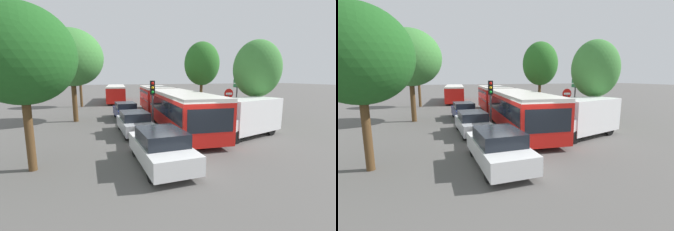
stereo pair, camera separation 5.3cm
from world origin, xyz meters
TOP-DOWN VIEW (x-y plane):
  - ground_plane at (0.00, 0.00)m, footprint 200.00×200.00m
  - articulated_bus at (1.49, 7.97)m, footprint 3.61×17.82m
  - city_bus_rear at (-1.70, 24.21)m, footprint 3.21×11.11m
  - queued_car_white at (-1.58, -1.41)m, footprint 2.09×4.47m
  - queued_car_silver at (-1.86, 4.19)m, footprint 1.99×4.25m
  - queued_car_navy at (-1.86, 9.70)m, footprint 1.97×4.22m
  - white_van at (4.72, 1.69)m, footprint 5.35×3.33m
  - traffic_light at (-0.61, 4.32)m, footprint 0.36×0.38m
  - no_entry_sign at (4.82, 3.94)m, footprint 0.70×0.08m
  - direction_sign_post at (6.37, 5.30)m, footprint 0.31×1.39m
  - tree_left_near at (-6.56, -0.52)m, footprint 3.89×3.89m
  - tree_left_mid at (-5.93, 9.53)m, footprint 4.89×4.89m
  - tree_left_far at (-6.21, 19.13)m, footprint 3.33×3.33m
  - tree_right_near at (6.90, 3.77)m, footprint 3.31×3.31m
  - tree_right_mid at (6.57, 12.47)m, footprint 3.74×3.74m

SIDE VIEW (x-z plane):
  - ground_plane at x=0.00m, z-range 0.00..0.00m
  - queued_car_navy at x=-1.86m, z-range 0.01..1.44m
  - queued_car_silver at x=-1.86m, z-range 0.01..1.46m
  - queued_car_white at x=-1.58m, z-range 0.01..1.53m
  - white_van at x=4.72m, z-range 0.09..2.40m
  - city_bus_rear at x=-1.70m, z-range 0.19..2.55m
  - articulated_bus at x=1.49m, z-range 0.20..2.83m
  - no_entry_sign at x=4.82m, z-range 0.47..3.29m
  - traffic_light at x=-0.61m, z-range 0.80..4.20m
  - direction_sign_post at x=6.37m, z-range 0.75..4.35m
  - tree_right_near at x=6.90m, z-range 1.08..7.31m
  - tree_left_near at x=-6.56m, z-range 1.29..7.54m
  - tree_left_far at x=-6.21m, z-range 1.38..8.06m
  - tree_right_mid at x=6.57m, z-range 1.24..8.56m
  - tree_left_mid at x=-5.93m, z-range 1.43..8.81m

